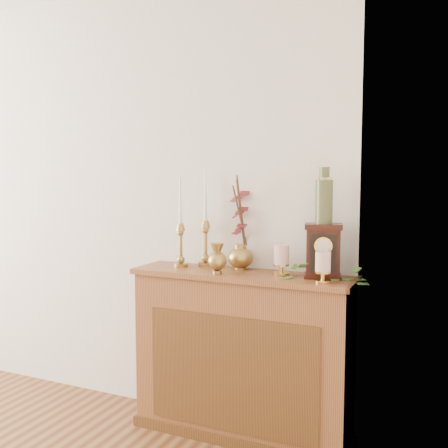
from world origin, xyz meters
The scene contains 10 objects.
console_shelf centered at (1.40, 2.10, 0.44)m, with size 1.24×0.34×0.93m.
candlestick_left centered at (1.01, 2.11, 1.10)m, with size 0.09×0.09×0.52m.
candlestick_center centered at (1.13, 2.19, 1.11)m, with size 0.09×0.09×0.55m.
bud_vase centered at (1.30, 2.00, 1.01)m, with size 0.10×0.10×0.17m.
ginger_jar centered at (1.34, 2.22, 1.17)m, with size 0.22×0.23×0.53m.
pillar_candle_left centered at (1.63, 2.10, 1.02)m, with size 0.09×0.09×0.17m.
pillar_candle_right centered at (1.87, 2.00, 1.02)m, with size 0.08×0.08×0.16m.
ivy_garland centered at (1.92, 2.11, 0.95)m, with size 0.43×0.20×0.08m.
mantel_clock centered at (1.84, 2.13, 1.07)m, with size 0.21×0.17×0.28m.
ceramic_vase centered at (1.84, 2.13, 1.34)m, with size 0.09×0.09×0.29m.
Camera 1 is at (2.49, -0.51, 1.46)m, focal length 42.00 mm.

